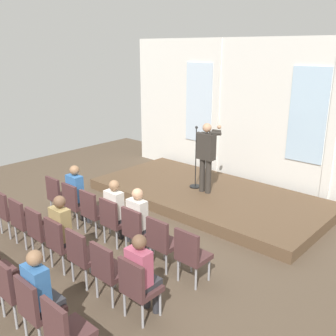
% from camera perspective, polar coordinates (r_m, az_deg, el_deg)
% --- Properties ---
extents(ground_plane, '(13.13, 13.13, 0.00)m').
position_cam_1_polar(ground_plane, '(7.37, -10.13, -12.11)').
color(ground_plane, brown).
extents(rear_partition, '(8.03, 0.14, 3.85)m').
position_cam_1_polar(rear_partition, '(10.38, 11.97, 7.88)').
color(rear_partition, silver).
rests_on(rear_partition, ground).
extents(stage_platform, '(5.67, 2.82, 0.25)m').
position_cam_1_polar(stage_platform, '(9.49, 5.90, -4.09)').
color(stage_platform, brown).
rests_on(stage_platform, ground).
extents(speaker, '(0.51, 0.69, 1.69)m').
position_cam_1_polar(speaker, '(9.07, 5.72, 2.27)').
color(speaker, '#332D28').
rests_on(speaker, stage_platform).
extents(mic_stand, '(0.28, 0.28, 1.55)m').
position_cam_1_polar(mic_stand, '(9.55, 4.10, -0.93)').
color(mic_stand, black).
rests_on(mic_stand, stage_platform).
extents(chair_r0_c0, '(0.46, 0.44, 0.94)m').
position_cam_1_polar(chair_r0_c0, '(8.73, -16.01, -3.79)').
color(chair_r0_c0, '#99999E').
rests_on(chair_r0_c0, ground).
extents(chair_r0_c1, '(0.46, 0.44, 0.94)m').
position_cam_1_polar(chair_r0_c1, '(8.24, -13.68, -4.89)').
color(chair_r0_c1, '#99999E').
rests_on(chair_r0_c1, ground).
extents(audience_r0_c1, '(0.36, 0.39, 1.32)m').
position_cam_1_polar(audience_r0_c1, '(8.21, -13.31, -3.48)').
color(audience_r0_c1, '#2D2D33').
rests_on(audience_r0_c1, ground).
extents(chair_r0_c2, '(0.46, 0.44, 0.94)m').
position_cam_1_polar(chair_r0_c2, '(7.77, -11.06, -6.12)').
color(chair_r0_c2, '#99999E').
rests_on(chair_r0_c2, ground).
extents(chair_r0_c3, '(0.46, 0.44, 0.94)m').
position_cam_1_polar(chair_r0_c3, '(7.32, -8.09, -7.49)').
color(chair_r0_c3, '#99999E').
rests_on(chair_r0_c3, ground).
extents(audience_r0_c3, '(0.36, 0.39, 1.29)m').
position_cam_1_polar(audience_r0_c3, '(7.30, -7.65, -6.00)').
color(audience_r0_c3, '#2D2D33').
rests_on(audience_r0_c3, ground).
extents(chair_r0_c4, '(0.46, 0.44, 0.94)m').
position_cam_1_polar(chair_r0_c4, '(6.90, -4.73, -9.01)').
color(chair_r0_c4, '#99999E').
rests_on(chair_r0_c4, ground).
extents(audience_r0_c4, '(0.36, 0.39, 1.29)m').
position_cam_1_polar(audience_r0_c4, '(6.87, -4.26, -7.43)').
color(audience_r0_c4, '#2D2D33').
rests_on(audience_r0_c4, ground).
extents(chair_r0_c5, '(0.46, 0.44, 0.94)m').
position_cam_1_polar(chair_r0_c5, '(6.51, -0.91, -10.68)').
color(chair_r0_c5, '#99999E').
rests_on(chair_r0_c5, ground).
extents(chair_r0_c6, '(0.46, 0.44, 0.94)m').
position_cam_1_polar(chair_r0_c6, '(6.15, 3.42, -12.50)').
color(chair_r0_c6, '#99999E').
rests_on(chair_r0_c6, ground).
extents(chair_r1_c0, '(0.46, 0.44, 0.94)m').
position_cam_1_polar(chair_r1_c0, '(8.25, -22.74, -5.81)').
color(chair_r1_c0, '#99999E').
rests_on(chair_r1_c0, ground).
extents(chair_r1_c1, '(0.46, 0.44, 0.94)m').
position_cam_1_polar(chair_r1_c1, '(7.73, -20.72, -7.14)').
color(chair_r1_c1, '#99999E').
rests_on(chair_r1_c1, ground).
extents(chair_r1_c2, '(0.46, 0.44, 0.94)m').
position_cam_1_polar(chair_r1_c2, '(7.22, -18.39, -8.65)').
color(chair_r1_c2, '#99999E').
rests_on(chair_r1_c2, ground).
extents(chair_r1_c3, '(0.46, 0.44, 0.94)m').
position_cam_1_polar(chair_r1_c3, '(6.73, -15.69, -10.37)').
color(chair_r1_c3, '#99999E').
rests_on(chair_r1_c3, ground).
extents(audience_r1_c3, '(0.36, 0.39, 1.32)m').
position_cam_1_polar(audience_r1_c3, '(6.68, -15.24, -8.63)').
color(audience_r1_c3, '#2D2D33').
rests_on(audience_r1_c3, ground).
extents(chair_r1_c4, '(0.46, 0.44, 0.94)m').
position_cam_1_polar(chair_r1_c4, '(6.27, -12.55, -12.31)').
color(chair_r1_c4, '#99999E').
rests_on(chair_r1_c4, ground).
extents(chair_r1_c5, '(0.46, 0.44, 0.94)m').
position_cam_1_polar(chair_r1_c5, '(5.84, -8.86, -14.52)').
color(chair_r1_c5, '#99999E').
rests_on(chair_r1_c5, ground).
extents(chair_r1_c6, '(0.46, 0.44, 0.94)m').
position_cam_1_polar(chair_r1_c6, '(5.44, -4.52, -16.98)').
color(chair_r1_c6, '#99999E').
rests_on(chair_r1_c6, ground).
extents(audience_r1_c6, '(0.36, 0.39, 1.27)m').
position_cam_1_polar(audience_r1_c6, '(5.39, -3.89, -15.09)').
color(audience_r1_c6, '#2D2D33').
rests_on(audience_r1_c6, ground).
extents(chair_r2_c4, '(0.46, 0.44, 0.94)m').
position_cam_1_polar(chair_r2_c4, '(5.80, -22.10, -15.95)').
color(chair_r2_c4, '#99999E').
rests_on(chair_r2_c4, ground).
extents(chair_r2_c5, '(0.46, 0.44, 0.94)m').
position_cam_1_polar(chair_r2_c5, '(5.33, -18.95, -18.82)').
color(chair_r2_c5, '#99999E').
rests_on(chair_r2_c5, ground).
extents(audience_r2_c5, '(0.36, 0.39, 1.29)m').
position_cam_1_polar(audience_r2_c5, '(5.26, -18.34, -16.87)').
color(audience_r2_c5, '#2D2D33').
rests_on(audience_r2_c5, ground).
extents(chair_r2_c6, '(0.46, 0.44, 0.94)m').
position_cam_1_polar(chair_r2_c6, '(4.89, -15.08, -22.16)').
color(chair_r2_c6, '#99999E').
rests_on(chair_r2_c6, ground).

